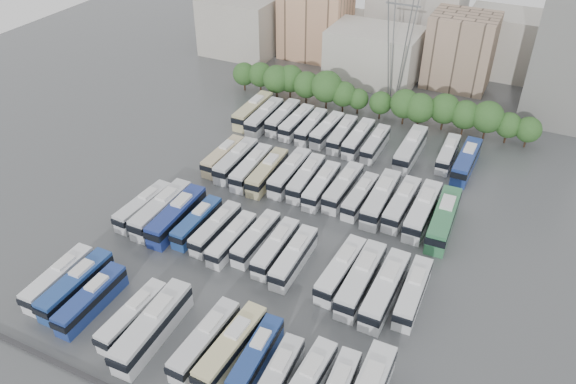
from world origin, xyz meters
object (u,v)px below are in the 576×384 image
at_px(bus_r0_s7, 205,340).
at_px(bus_r2_s2, 236,160).
at_px(bus_r2_s6, 306,178).
at_px(bus_r0_s1, 76,285).
at_px(bus_r1_s10, 341,269).
at_px(bus_r3_s8, 375,143).
at_px(bus_r1_s5, 232,239).
at_px(bus_r1_s3, 197,222).
at_px(apartment_tower, 572,57).
at_px(bus_r2_s11, 402,204).
at_px(bus_r1_s8, 294,257).
at_px(bus_r3_s3, 297,122).
at_px(bus_r1_s1, 162,209).
at_px(bus_r3_s6, 342,134).
at_px(bus_r1_s11, 361,279).
at_px(bus_r1_s12, 385,289).
at_px(bus_r2_s5, 290,172).
at_px(bus_r0_s8, 231,347).
at_px(bus_r2_s9, 360,196).
at_px(bus_r3_s5, 327,129).
at_px(bus_r0_s5, 153,326).
at_px(bus_r3_s2, 283,117).
at_px(bus_r0_s2, 91,299).
at_px(bus_r2_s4, 267,172).
at_px(bus_r2_s10, 381,198).
at_px(bus_r2_s1, 223,156).
at_px(bus_r3_s13, 466,161).
at_px(bus_r1_s2, 177,215).
at_px(bus_r1_s0, 144,206).
at_px(bus_r3_s10, 411,148).
at_px(bus_r0_s4, 133,316).
at_px(bus_r1_s4, 216,228).
at_px(bus_r3_s4, 311,126).
at_px(bus_r1_s6, 256,238).
at_px(bus_r1_s7, 276,248).
at_px(bus_r3_s12, 448,153).
at_px(bus_r2_s7, 322,185).
at_px(electricity_pylon, 402,17).
at_px(bus_r2_s8, 343,187).
at_px(bus_r0_s9, 256,356).
at_px(bus_r0_s0, 59,278).
at_px(bus_r3_s0, 253,110).
at_px(bus_r2_s13, 444,219).

bearing_deg(bus_r0_s7, bus_r2_s2, 116.81).
bearing_deg(bus_r2_s6, bus_r0_s1, -117.00).
xyz_separation_m(bus_r1_s10, bus_r3_s8, (-6.64, 34.66, -0.16)).
bearing_deg(bus_r1_s5, bus_r1_s3, 171.06).
relative_size(apartment_tower, bus_r2_s11, 2.11).
xyz_separation_m(bus_r1_s8, bus_r3_s3, (-16.46, 36.26, -0.02)).
relative_size(bus_r0_s7, bus_r2_s11, 0.96).
bearing_deg(bus_r1_s1, bus_r3_s6, 64.68).
height_order(bus_r0_s7, bus_r1_s11, bus_r1_s11).
relative_size(bus_r1_s12, bus_r2_s5, 1.06).
distance_m(bus_r0_s8, bus_r2_s9, 35.45).
xyz_separation_m(bus_r1_s8, bus_r3_s5, (-9.91, 36.11, -0.06)).
xyz_separation_m(bus_r0_s5, bus_r3_s2, (-9.94, 55.75, -0.26)).
xyz_separation_m(bus_r0_s2, bus_r3_s8, (19.97, 53.45, -0.08)).
distance_m(bus_r2_s4, bus_r2_s10, 19.87).
bearing_deg(bus_r0_s7, bus_r1_s1, 138.73).
distance_m(bus_r0_s1, bus_r2_s1, 36.36).
xyz_separation_m(bus_r0_s7, bus_r3_s13, (19.76, 53.43, 0.14)).
xyz_separation_m(bus_r1_s2, bus_r2_s1, (-2.93, 18.38, -0.27)).
xyz_separation_m(bus_r1_s8, bus_r1_s12, (13.36, -0.73, 0.24)).
height_order(bus_r1_s2, bus_r2_s4, bus_r1_s2).
bearing_deg(bus_r2_s10, bus_r0_s5, -114.52).
bearing_deg(bus_r1_s8, bus_r1_s0, 177.83).
xyz_separation_m(bus_r2_s2, bus_r3_s10, (26.60, 16.95, 0.17)).
bearing_deg(bus_r3_s6, bus_r2_s5, -102.77).
distance_m(bus_r0_s4, bus_r1_s4, 19.14).
bearing_deg(bus_r3_s4, bus_r1_s3, -97.07).
distance_m(bus_r0_s5, bus_r1_s6, 20.55).
distance_m(bus_r1_s7, bus_r2_s9, 18.41).
bearing_deg(bus_r1_s11, bus_r3_s13, 79.84).
bearing_deg(bus_r3_s2, bus_r3_s8, -6.45).
relative_size(bus_r2_s9, bus_r3_s12, 1.01).
distance_m(bus_r1_s6, bus_r3_s10, 36.57).
bearing_deg(bus_r2_s7, bus_r1_s4, -121.08).
xyz_separation_m(electricity_pylon, bus_r0_s8, (3.02, -73.37, -16.78)).
distance_m(bus_r2_s8, bus_r3_s3, 23.86).
xyz_separation_m(bus_r0_s7, bus_r0_s9, (6.42, 0.64, -0.14)).
xyz_separation_m(bus_r0_s7, bus_r1_s8, (3.18, 17.72, -0.04)).
xyz_separation_m(bus_r0_s0, bus_r3_s0, (-0.05, 53.88, 0.21)).
height_order(bus_r1_s11, bus_r3_s8, bus_r1_s11).
height_order(bus_r3_s5, bus_r3_s12, bus_r3_s5).
relative_size(bus_r1_s2, bus_r3_s10, 0.99).
bearing_deg(bus_r0_s8, bus_r1_s5, 123.12).
relative_size(bus_r2_s5, bus_r2_s6, 1.04).
relative_size(bus_r0_s5, bus_r2_s1, 1.20).
height_order(bus_r2_s13, bus_r3_s8, bus_r2_s13).
relative_size(bus_r1_s6, bus_r2_s6, 0.93).
height_order(bus_r3_s0, bus_r3_s5, bus_r3_s0).
bearing_deg(bus_r0_s2, bus_r0_s8, 2.56).
bearing_deg(bus_r3_s10, bus_r1_s11, -84.41).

